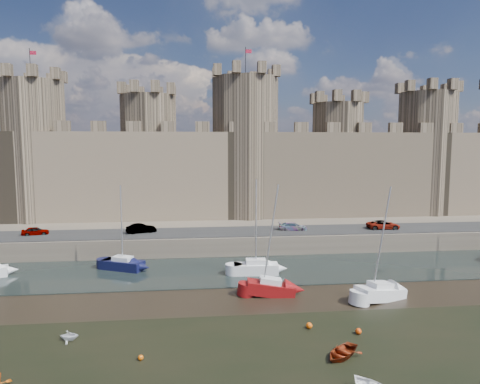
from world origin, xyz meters
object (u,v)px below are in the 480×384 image
(car_2, at_px, (293,226))
(sailboat_4, at_px, (271,287))
(sailboat_1, at_px, (123,264))
(car_1, at_px, (141,229))
(car_3, at_px, (383,225))
(sailboat_5, at_px, (380,292))
(sailboat_2, at_px, (256,267))
(car_0, at_px, (35,231))

(car_2, distance_m, sailboat_4, 19.72)
(car_2, relative_size, sailboat_1, 0.40)
(car_1, distance_m, car_2, 20.92)
(car_3, height_order, sailboat_4, sailboat_4)
(car_1, bearing_deg, sailboat_1, 155.90)
(car_2, xyz_separation_m, sailboat_5, (3.52, -20.79, -2.31))
(sailboat_2, bearing_deg, sailboat_4, -82.71)
(car_0, height_order, sailboat_5, sailboat_5)
(car_1, relative_size, car_2, 1.00)
(sailboat_4, bearing_deg, car_1, 132.73)
(sailboat_1, height_order, sailboat_4, sailboat_4)
(car_0, bearing_deg, car_2, -103.24)
(car_1, xyz_separation_m, car_2, (20.91, -0.34, -0.08))
(car_0, bearing_deg, sailboat_5, -131.50)
(sailboat_1, xyz_separation_m, sailboat_5, (25.54, -12.32, -0.02))
(car_0, height_order, car_1, car_1)
(sailboat_4, height_order, sailboat_5, sailboat_4)
(car_2, bearing_deg, sailboat_5, -162.07)
(car_2, height_order, sailboat_4, sailboat_4)
(sailboat_2, bearing_deg, sailboat_5, -37.41)
(car_0, height_order, car_2, car_2)
(car_2, bearing_deg, car_3, -84.06)
(car_2, bearing_deg, sailboat_1, 119.35)
(car_1, xyz_separation_m, sailboat_4, (14.45, -18.83, -2.37))
(car_1, height_order, sailboat_1, sailboat_1)
(car_1, bearing_deg, car_0, 72.34)
(car_2, height_order, sailboat_5, sailboat_5)
(sailboat_2, relative_size, sailboat_5, 0.99)
(sailboat_1, bearing_deg, car_2, 45.93)
(car_2, bearing_deg, car_1, 97.39)
(car_1, height_order, sailboat_5, sailboat_5)
(sailboat_5, bearing_deg, sailboat_4, 146.44)
(sailboat_2, distance_m, sailboat_5, 13.79)
(sailboat_1, height_order, sailboat_2, sailboat_2)
(car_1, height_order, car_2, car_1)
(car_3, distance_m, sailboat_4, 26.59)
(car_1, height_order, sailboat_2, sailboat_2)
(car_0, xyz_separation_m, car_2, (34.76, -0.51, 0.00))
(sailboat_4, distance_m, sailboat_5, 10.24)
(car_3, bearing_deg, car_0, 91.04)
(car_1, height_order, sailboat_4, sailboat_4)
(car_0, xyz_separation_m, car_1, (13.84, -0.17, 0.08))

